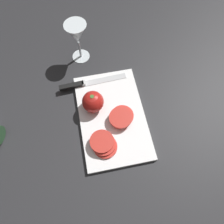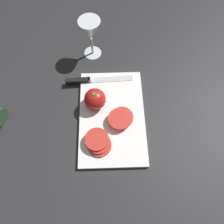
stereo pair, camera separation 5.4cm
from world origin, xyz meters
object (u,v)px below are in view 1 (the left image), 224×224
(wine_glass, at_px, (77,35))
(tomato_slice_stack_far, at_px, (104,144))
(whole_tomato, at_px, (93,103))
(knife, at_px, (80,84))
(tomato_slice_stack_near, at_px, (121,117))

(wine_glass, distance_m, tomato_slice_stack_far, 0.42)
(wine_glass, bearing_deg, tomato_slice_stack_far, 3.33)
(whole_tomato, bearing_deg, wine_glass, -176.88)
(wine_glass, xyz_separation_m, knife, (0.15, -0.02, -0.10))
(knife, xyz_separation_m, tomato_slice_stack_far, (0.25, 0.05, 0.01))
(wine_glass, xyz_separation_m, tomato_slice_stack_near, (0.32, 0.10, -0.09))
(whole_tomato, xyz_separation_m, knife, (-0.11, -0.04, -0.03))
(wine_glass, bearing_deg, tomato_slice_stack_near, 18.03)
(knife, relative_size, tomato_slice_stack_near, 2.76)
(wine_glass, height_order, knife, wine_glass)
(tomato_slice_stack_near, relative_size, tomato_slice_stack_far, 0.99)
(wine_glass, distance_m, whole_tomato, 0.27)
(wine_glass, xyz_separation_m, whole_tomato, (0.26, 0.01, -0.07))
(knife, xyz_separation_m, tomato_slice_stack_near, (0.17, 0.13, 0.01))
(tomato_slice_stack_far, bearing_deg, wine_glass, -176.67)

